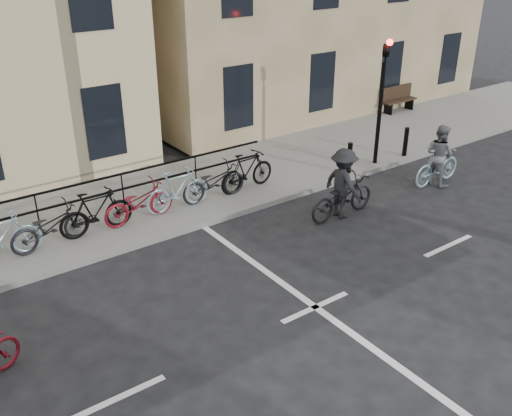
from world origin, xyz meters
TOP-DOWN VIEW (x-y plane):
  - ground at (0.00, 0.00)m, footprint 120.00×120.00m
  - sidewalk at (-4.00, 6.00)m, footprint 46.00×4.00m
  - traffic_light at (6.20, 4.34)m, footprint 0.18×0.30m
  - bollard_east at (5.00, 4.25)m, footprint 0.14×0.14m
  - bollard_west at (7.40, 4.25)m, footprint 0.14×0.14m
  - bench at (11.00, 7.73)m, footprint 1.60×0.41m
  - parked_bikes at (-2.82, 5.04)m, footprint 11.45×1.23m
  - cyclist_grey at (6.68, 2.48)m, footprint 1.77×0.83m
  - cyclist_dark at (3.08, 2.54)m, footprint 2.00×1.15m

SIDE VIEW (x-z plane):
  - ground at x=0.00m, z-range 0.00..0.00m
  - sidewalk at x=-4.00m, z-range 0.00..0.15m
  - bollard_east at x=5.00m, z-range 0.15..1.05m
  - bollard_west at x=7.40m, z-range 0.15..1.05m
  - parked_bikes at x=-2.82m, z-range 0.12..1.17m
  - bench at x=11.00m, z-range 0.19..1.16m
  - cyclist_grey at x=6.68m, z-range -0.16..1.55m
  - cyclist_dark at x=3.08m, z-range -0.19..1.58m
  - traffic_light at x=6.20m, z-range 0.50..4.40m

